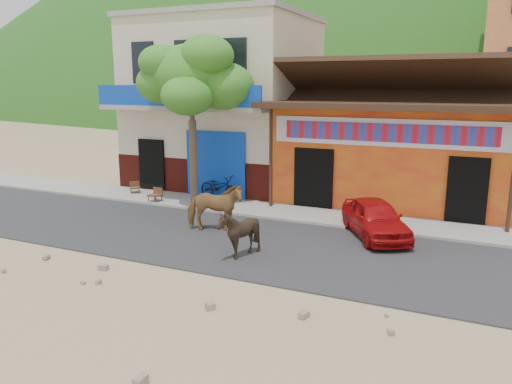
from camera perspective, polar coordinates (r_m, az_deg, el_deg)
ground at (r=11.62m, az=-2.55°, el=-10.02°), size 120.00×120.00×0.00m
road at (r=13.74m, az=2.23°, el=-6.34°), size 60.00×5.00×0.04m
sidewalk at (r=16.89m, az=6.77°, el=-2.71°), size 60.00×2.00×0.12m
dance_club at (r=19.94m, az=15.98°, el=4.31°), size 8.00×6.00×3.60m
cafe_building at (r=22.18m, az=-3.53°, el=9.94°), size 7.00×6.00×7.00m
hillside at (r=80.06m, az=21.96°, el=16.92°), size 100.00×40.00×24.00m
tree at (r=18.12m, az=-7.29°, el=8.13°), size 3.00×3.00×6.00m
cow_tan at (r=15.03m, az=-4.77°, el=-1.76°), size 1.90×1.39×1.46m
cow_dark at (r=12.77m, az=-1.93°, el=-4.74°), size 1.50×1.45×1.26m
red_car at (r=14.88m, az=13.47°, el=-2.92°), size 2.78×3.45×1.10m
scooter at (r=18.86m, az=-4.24°, el=0.57°), size 1.85×0.92×0.93m
cafe_chair_left at (r=18.84m, az=-11.51°, el=0.31°), size 0.46×0.46×0.91m
cafe_chair_right at (r=20.49m, az=-13.72°, el=1.05°), size 0.54×0.54×0.83m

